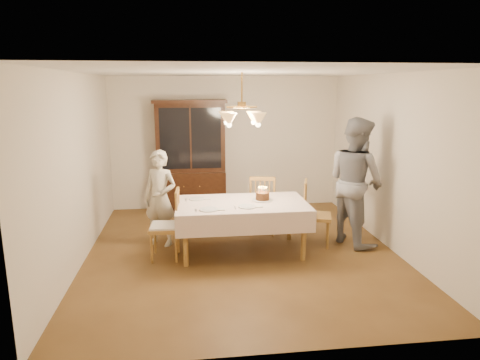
{
  "coord_description": "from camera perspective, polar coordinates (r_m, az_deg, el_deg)",
  "views": [
    {
      "loc": [
        -0.76,
        -5.94,
        2.42
      ],
      "look_at": [
        0.0,
        0.2,
        1.05
      ],
      "focal_mm": 32.0,
      "sensor_mm": 36.0,
      "label": 1
    }
  ],
  "objects": [
    {
      "name": "chair_far_side",
      "position": [
        7.11,
        3.03,
        -3.68
      ],
      "size": [
        0.52,
        0.5,
        1.0
      ],
      "color": "olive",
      "rests_on": "ground"
    },
    {
      "name": "place_setting_near_left",
      "position": [
        5.85,
        -4.07,
        -3.95
      ],
      "size": [
        0.4,
        0.26,
        0.02
      ],
      "color": "white",
      "rests_on": "dining_table"
    },
    {
      "name": "ground",
      "position": [
        6.45,
        0.22,
        -9.53
      ],
      "size": [
        5.0,
        5.0,
        0.0
      ],
      "primitive_type": "plane",
      "color": "#543718",
      "rests_on": "ground"
    },
    {
      "name": "chandelier",
      "position": [
        6.0,
        0.24,
        8.26
      ],
      "size": [
        0.62,
        0.62,
        0.73
      ],
      "color": "#BF8C3F",
      "rests_on": "ground"
    },
    {
      "name": "room_shell",
      "position": [
        6.04,
        0.24,
        4.52
      ],
      "size": [
        5.0,
        5.0,
        5.0
      ],
      "color": "white",
      "rests_on": "ground"
    },
    {
      "name": "adult_in_grey",
      "position": [
        6.8,
        15.12,
        -0.17
      ],
      "size": [
        1.03,
        1.16,
        1.96
      ],
      "primitive_type": "imported",
      "rotation": [
        0.0,
        0.0,
        1.94
      ],
      "color": "slate",
      "rests_on": "ground"
    },
    {
      "name": "place_setting_near_right",
      "position": [
        5.98,
        1.07,
        -3.56
      ],
      "size": [
        0.4,
        0.25,
        0.02
      ],
      "color": "white",
      "rests_on": "dining_table"
    },
    {
      "name": "birthday_cake",
      "position": [
        6.32,
        3.02,
        -2.23
      ],
      "size": [
        0.3,
        0.3,
        0.21
      ],
      "color": "white",
      "rests_on": "dining_table"
    },
    {
      "name": "chair_left_end",
      "position": [
        6.17,
        -9.92,
        -6.26
      ],
      "size": [
        0.45,
        0.46,
        1.0
      ],
      "color": "olive",
      "rests_on": "ground"
    },
    {
      "name": "elderly_woman",
      "position": [
        6.64,
        -10.59,
        -2.41
      ],
      "size": [
        0.64,
        0.56,
        1.48
      ],
      "primitive_type": "imported",
      "rotation": [
        0.0,
        0.0,
        -0.47
      ],
      "color": "beige",
      "rests_on": "ground"
    },
    {
      "name": "china_hutch",
      "position": [
        8.31,
        -6.55,
        2.85
      ],
      "size": [
        1.38,
        0.54,
        2.16
      ],
      "color": "black",
      "rests_on": "ground"
    },
    {
      "name": "chair_right_end",
      "position": [
        6.71,
        10.12,
        -4.84
      ],
      "size": [
        0.53,
        0.55,
        1.0
      ],
      "color": "olive",
      "rests_on": "ground"
    },
    {
      "name": "dining_table",
      "position": [
        6.23,
        0.23,
        -3.69
      ],
      "size": [
        1.9,
        1.1,
        0.76
      ],
      "color": "olive",
      "rests_on": "ground"
    },
    {
      "name": "place_setting_far_left",
      "position": [
        6.41,
        -5.68,
        -2.52
      ],
      "size": [
        0.37,
        0.23,
        0.02
      ],
      "color": "white",
      "rests_on": "dining_table"
    }
  ]
}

